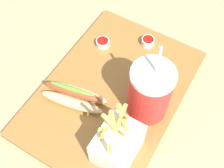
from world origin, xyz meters
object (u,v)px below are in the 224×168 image
(fries_basket, at_px, (117,144))
(soda_cup, at_px, (151,91))
(hot_dog_1, at_px, (74,96))
(ketchup_cup_2, at_px, (148,41))
(ketchup_cup_1, at_px, (103,42))

(fries_basket, bearing_deg, soda_cup, -2.76)
(hot_dog_1, relative_size, ketchup_cup_2, 4.74)
(ketchup_cup_1, bearing_deg, fries_basket, -142.42)
(hot_dog_1, distance_m, ketchup_cup_1, 0.19)
(ketchup_cup_1, height_order, ketchup_cup_2, ketchup_cup_2)
(hot_dog_1, xyz_separation_m, ketchup_cup_2, (0.26, -0.08, -0.01))
(fries_basket, height_order, hot_dog_1, fries_basket)
(soda_cup, xyz_separation_m, fries_basket, (-0.14, 0.01, -0.03))
(soda_cup, height_order, ketchup_cup_2, soda_cup)
(ketchup_cup_1, bearing_deg, hot_dog_1, -170.06)
(soda_cup, bearing_deg, hot_dog_1, 115.25)
(hot_dog_1, relative_size, ketchup_cup_1, 4.53)
(soda_cup, xyz_separation_m, hot_dog_1, (-0.08, 0.16, -0.05))
(fries_basket, xyz_separation_m, hot_dog_1, (0.06, 0.16, -0.03))
(soda_cup, height_order, fries_basket, soda_cup)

